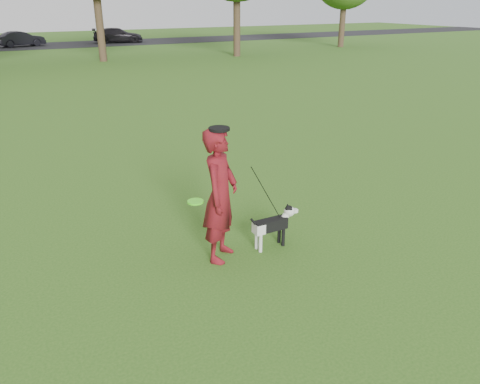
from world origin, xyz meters
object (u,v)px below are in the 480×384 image
man (220,196)px  dog (274,223)px  car_mid (21,39)px  car_right (118,35)px

man → dog: (0.89, -0.10, -0.61)m
man → dog: bearing=-51.9°
car_mid → car_right: 8.23m
dog → car_mid: (-0.19, 39.55, 0.22)m
man → car_right: man is taller
car_mid → car_right: (8.23, 0.00, 0.03)m
dog → man: bearing=173.3°
dog → car_right: 40.36m
car_mid → man: bearing=163.9°
dog → car_right: car_right is taller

